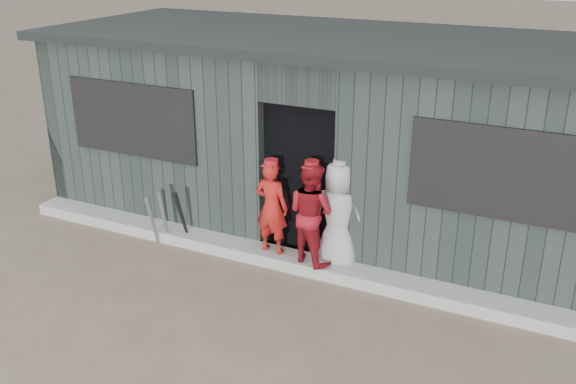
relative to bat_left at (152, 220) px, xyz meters
The scene contains 9 objects.
ground 2.47m from the bat_left, 39.87° to the right, with size 80.00×80.00×0.00m, color brown.
curb 1.91m from the bat_left, ahead, with size 8.00×0.36×0.15m, color #9F9F9A.
bat_left is the anchor object (origin of this frame).
bat_mid 0.16m from the bat_left, 36.39° to the left, with size 0.07×0.07×0.79m, color gray.
bat_right 0.40m from the bat_left, 22.86° to the left, with size 0.07×0.07×0.83m, color black.
player_red_left 1.70m from the bat_left, ahead, with size 0.43×0.28×1.19m, color #AD1A15.
player_red_right 2.23m from the bat_left, ahead, with size 0.61×0.48×1.26m, color maroon.
player_grey_back 2.51m from the bat_left, 10.89° to the left, with size 0.68×0.44×1.40m, color #A6A6A6.
dugout 2.85m from the bat_left, 45.95° to the left, with size 8.30×3.30×2.62m.
Camera 1 is at (3.09, -4.56, 3.85)m, focal length 40.00 mm.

